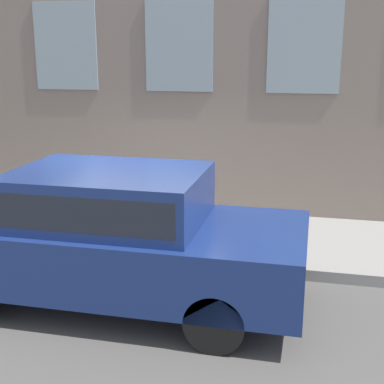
{
  "coord_description": "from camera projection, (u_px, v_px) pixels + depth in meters",
  "views": [
    {
      "loc": [
        -7.36,
        -2.56,
        3.24
      ],
      "look_at": [
        0.48,
        -0.75,
        1.11
      ],
      "focal_mm": 50.0,
      "sensor_mm": 36.0,
      "label": 1
    }
  ],
  "objects": [
    {
      "name": "sidewalk",
      "position": [
        162.0,
        233.0,
        9.55
      ],
      "size": [
        2.64,
        60.0,
        0.17
      ],
      "color": "gray",
      "rests_on": "ground_plane"
    },
    {
      "name": "fire_hydrant",
      "position": [
        175.0,
        228.0,
        8.49
      ],
      "size": [
        0.27,
        0.4,
        0.68
      ],
      "color": "#2D7260",
      "rests_on": "sidewalk"
    },
    {
      "name": "parked_car_navy_near",
      "position": [
        111.0,
        232.0,
        6.89
      ],
      "size": [
        2.01,
        4.97,
        1.79
      ],
      "color": "black",
      "rests_on": "ground_plane"
    },
    {
      "name": "ground_plane",
      "position": [
        138.0,
        266.0,
        8.32
      ],
      "size": [
        80.0,
        80.0,
        0.0
      ],
      "primitive_type": "plane",
      "color": "#514F4C"
    },
    {
      "name": "person",
      "position": [
        209.0,
        202.0,
        8.36
      ],
      "size": [
        0.31,
        0.21,
        1.29
      ],
      "rotation": [
        0.0,
        0.0,
        -0.08
      ],
      "color": "navy",
      "rests_on": "sidewalk"
    }
  ]
}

